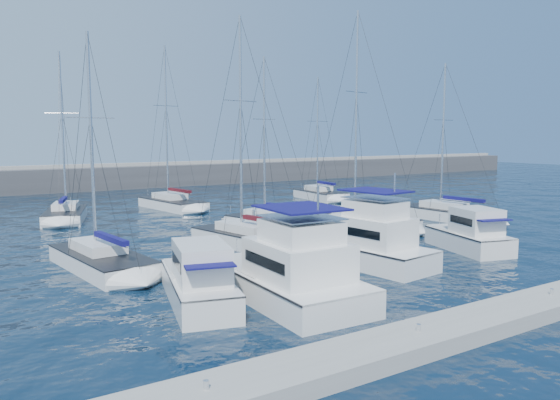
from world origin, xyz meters
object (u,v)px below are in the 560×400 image
motor_yacht_port_outer (199,283)px  sailboat_back_b (172,203)px  sailboat_mid_c (271,223)px  motor_yacht_port_inner (290,275)px  motor_yacht_stbd_inner (362,244)px  sailboat_mid_a (102,261)px  sailboat_mid_d (363,221)px  motor_yacht_stbd_outer (471,236)px  sailboat_mid_e (448,214)px  sailboat_back_a (66,215)px  sailboat_mid_b (250,239)px  sailboat_back_c (320,195)px

motor_yacht_port_outer → sailboat_back_b: 31.77m
motor_yacht_port_outer → sailboat_mid_c: 19.00m
motor_yacht_port_inner → motor_yacht_stbd_inner: (7.37, 3.62, -0.00)m
sailboat_mid_a → sailboat_mid_d: bearing=0.1°
motor_yacht_stbd_outer → motor_yacht_port_inner: bearing=-154.9°
sailboat_mid_e → sailboat_back_a: sailboat_back_a is taller
motor_yacht_port_inner → sailboat_back_a: bearing=99.4°
motor_yacht_port_outer → sailboat_mid_c: sailboat_mid_c is taller
sailboat_mid_e → sailboat_back_a: bearing=143.9°
motor_yacht_port_outer → motor_yacht_stbd_inner: bearing=25.0°
motor_yacht_stbd_inner → motor_yacht_stbd_outer: (8.04, -1.16, -0.19)m
motor_yacht_stbd_inner → motor_yacht_port_outer: bearing=-177.1°
sailboat_mid_c → sailboat_back_b: bearing=80.2°
motor_yacht_port_inner → motor_yacht_stbd_inner: bearing=28.6°
sailboat_mid_d → motor_yacht_port_outer: bearing=-162.9°
sailboat_mid_b → sailboat_mid_e: 20.19m
sailboat_mid_b → sailboat_back_b: 20.64m
motor_yacht_port_outer → sailboat_mid_b: sailboat_mid_b is taller
sailboat_mid_d → sailboat_back_a: 25.23m
motor_yacht_port_outer → sailboat_mid_d: 21.95m
motor_yacht_stbd_inner → sailboat_mid_d: bearing=41.1°
sailboat_back_b → motor_yacht_stbd_inner: bearing=-97.8°
sailboat_mid_d → sailboat_mid_e: (9.08, -0.76, -0.04)m
motor_yacht_port_inner → motor_yacht_stbd_outer: size_ratio=1.42×
motor_yacht_stbd_inner → sailboat_back_b: sailboat_back_b is taller
sailboat_back_c → sailboat_mid_e: bearing=-84.8°
motor_yacht_stbd_inner → sailboat_mid_c: bearing=75.6°
sailboat_mid_c → sailboat_back_c: sailboat_back_c is taller
sailboat_mid_e → motor_yacht_stbd_inner: bearing=-158.5°
sailboat_mid_a → sailboat_back_b: size_ratio=0.80×
motor_yacht_port_outer → sailboat_mid_b: (7.90, 9.47, -0.42)m
sailboat_mid_a → motor_yacht_stbd_outer: bearing=-26.8°
sailboat_mid_c → sailboat_back_a: (-12.51, 13.35, 0.01)m
sailboat_mid_b → sailboat_mid_d: sailboat_mid_d is taller
motor_yacht_port_inner → sailboat_back_b: sailboat_back_b is taller
motor_yacht_stbd_outer → sailboat_mid_d: sailboat_mid_d is taller
sailboat_mid_b → sailboat_back_c: 27.64m
sailboat_back_c → sailboat_mid_b: bearing=-131.7°
motor_yacht_stbd_inner → sailboat_mid_b: (-3.09, 7.50, -0.61)m
motor_yacht_port_inner → sailboat_back_b: size_ratio=0.56×
motor_yacht_port_outer → motor_yacht_port_inner: size_ratio=0.83×
motor_yacht_port_inner → sailboat_mid_b: bearing=71.4°
motor_yacht_stbd_outer → sailboat_mid_a: size_ratio=0.49×
sailboat_mid_e → sailboat_back_b: bearing=127.2°
motor_yacht_stbd_outer → sailboat_back_a: (-19.00, 26.81, -0.41)m
motor_yacht_stbd_outer → sailboat_mid_e: 13.06m
motor_yacht_stbd_outer → sailboat_mid_a: (-20.99, 7.65, -0.44)m
motor_yacht_port_outer → sailboat_back_b: size_ratio=0.46×
sailboat_mid_e → sailboat_back_a: size_ratio=0.94×
sailboat_mid_d → sailboat_back_c: bearing=49.9°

